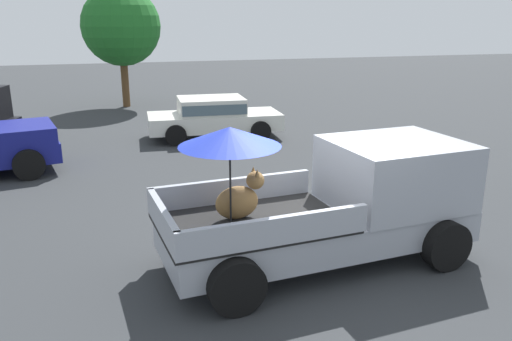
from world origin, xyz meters
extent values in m
plane|color=#2D3033|center=(0.00, 0.00, 0.00)|extent=(80.00, 80.00, 0.00)
cylinder|color=black|center=(1.66, 1.13, 0.40)|extent=(0.82, 0.35, 0.80)
cylinder|color=black|center=(1.83, -0.82, 0.40)|extent=(0.82, 0.35, 0.80)
cylinder|color=black|center=(-1.83, 0.82, 0.40)|extent=(0.82, 0.35, 0.80)
cylinder|color=black|center=(-1.66, -1.13, 0.40)|extent=(0.82, 0.35, 0.80)
cube|color=#9EA3AD|center=(0.00, 0.00, 0.57)|extent=(5.14, 2.23, 0.50)
cube|color=#9EA3AD|center=(1.39, 0.12, 1.36)|extent=(2.25, 2.04, 1.08)
cube|color=#4C606B|center=(2.39, 0.21, 1.56)|extent=(0.21, 1.72, 0.64)
cube|color=black|center=(-1.15, -0.10, 0.85)|extent=(2.95, 2.08, 0.06)
cube|color=#9EA3AD|center=(-1.23, 0.82, 1.08)|extent=(2.80, 0.34, 0.40)
cube|color=#9EA3AD|center=(-1.07, -1.02, 1.08)|extent=(2.80, 0.34, 0.40)
cube|color=#9EA3AD|center=(-2.49, -0.22, 1.08)|extent=(0.26, 1.84, 0.40)
ellipsoid|color=olive|center=(-1.34, 0.06, 1.14)|extent=(0.71, 0.38, 0.52)
sphere|color=olive|center=(-1.04, 0.08, 1.46)|extent=(0.30, 0.30, 0.28)
cone|color=olive|center=(-1.04, 0.16, 1.60)|extent=(0.10, 0.10, 0.12)
cone|color=olive|center=(-1.03, 0.00, 1.60)|extent=(0.10, 0.10, 0.12)
cylinder|color=black|center=(-1.48, -0.14, 1.50)|extent=(0.03, 0.03, 1.24)
cone|color=#1E33B7|center=(-1.48, -0.14, 2.22)|extent=(1.61, 1.61, 0.28)
cylinder|color=black|center=(-5.05, 6.10, 0.38)|extent=(0.80, 0.41, 0.76)
cylinder|color=black|center=(-5.43, 7.96, 0.38)|extent=(0.80, 0.41, 0.76)
cylinder|color=black|center=(1.69, 10.15, 0.33)|extent=(0.67, 0.26, 0.66)
cylinder|color=black|center=(1.59, 8.39, 0.33)|extent=(0.67, 0.26, 0.66)
cylinder|color=black|center=(-1.01, 10.30, 0.33)|extent=(0.67, 0.26, 0.66)
cylinder|color=black|center=(-1.11, 8.55, 0.33)|extent=(0.67, 0.26, 0.66)
cube|color=silver|center=(0.29, 9.35, 0.55)|extent=(4.39, 2.00, 0.52)
cube|color=silver|center=(0.19, 9.35, 1.05)|extent=(2.19, 1.72, 0.56)
cube|color=#4C606B|center=(0.19, 9.35, 1.05)|extent=(2.13, 1.79, 0.32)
cylinder|color=brown|center=(-2.20, 16.51, 1.14)|extent=(0.32, 0.32, 2.29)
sphere|color=#1E6623|center=(-2.20, 16.51, 3.47)|extent=(3.37, 3.37, 3.37)
camera|label=1|loc=(-3.15, -7.08, 3.85)|focal=36.12mm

